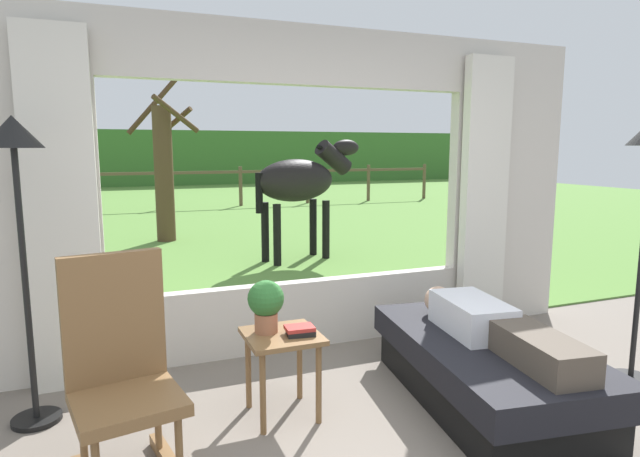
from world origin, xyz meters
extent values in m
cube|color=beige|center=(-2.02, 2.26, 1.27)|extent=(1.15, 0.12, 2.55)
cube|color=beige|center=(2.02, 2.26, 1.27)|extent=(1.15, 0.12, 2.55)
cube|color=beige|center=(0.00, 2.26, 0.28)|extent=(2.90, 0.12, 0.55)
cube|color=beige|center=(0.00, 2.26, 2.33)|extent=(2.90, 0.12, 0.45)
cube|color=silver|center=(-1.69, 2.12, 1.20)|extent=(0.44, 0.10, 2.40)
cube|color=silver|center=(1.69, 2.12, 1.20)|extent=(0.44, 0.10, 2.40)
cube|color=#568438|center=(0.00, 13.16, 0.01)|extent=(36.00, 21.68, 0.02)
cube|color=#3A6C2D|center=(0.00, 23.00, 1.20)|extent=(36.00, 2.00, 2.40)
cube|color=black|center=(0.79, 0.91, 0.12)|extent=(1.04, 1.67, 0.24)
cube|color=black|center=(0.79, 0.91, 0.33)|extent=(1.13, 1.81, 0.18)
cube|color=silver|center=(0.79, 1.06, 0.53)|extent=(0.42, 0.64, 0.22)
cube|color=#4C4238|center=(0.79, 0.47, 0.51)|extent=(0.37, 0.71, 0.18)
sphere|color=tan|center=(0.79, 1.45, 0.53)|extent=(0.20, 0.20, 0.20)
cube|color=brown|center=(-1.36, 0.80, 0.44)|extent=(0.56, 0.56, 0.06)
cube|color=brown|center=(-1.40, 1.01, 0.78)|extent=(0.48, 0.15, 0.68)
cylinder|color=brown|center=(-1.15, 0.66, 0.24)|extent=(0.04, 0.04, 0.38)
cylinder|color=brown|center=(-1.58, 0.95, 0.24)|extent=(0.04, 0.04, 0.38)
cylinder|color=brown|center=(-1.22, 1.01, 0.24)|extent=(0.04, 0.04, 0.38)
cube|color=brown|center=(-0.48, 1.22, 0.51)|extent=(0.44, 0.44, 0.03)
cylinder|color=brown|center=(-0.65, 1.05, 0.24)|extent=(0.04, 0.04, 0.49)
cylinder|color=brown|center=(-0.31, 1.05, 0.24)|extent=(0.04, 0.04, 0.49)
cylinder|color=brown|center=(-0.65, 1.39, 0.24)|extent=(0.04, 0.04, 0.49)
cylinder|color=brown|center=(-0.31, 1.39, 0.24)|extent=(0.04, 0.04, 0.49)
cylinder|color=#9E6042|center=(-0.56, 1.28, 0.58)|extent=(0.14, 0.14, 0.12)
sphere|color=#2D6B2D|center=(-0.56, 1.28, 0.73)|extent=(0.22, 0.22, 0.22)
cube|color=black|center=(-0.38, 1.15, 0.53)|extent=(0.18, 0.13, 0.03)
cube|color=#B22D28|center=(-0.38, 1.16, 0.56)|extent=(0.18, 0.14, 0.02)
cylinder|color=black|center=(-1.87, 1.68, 0.01)|extent=(0.28, 0.28, 0.03)
cylinder|color=black|center=(-1.87, 1.68, 0.81)|extent=(0.04, 0.04, 1.62)
cone|color=black|center=(-1.87, 1.68, 1.71)|extent=(0.32, 0.32, 0.18)
cylinder|color=black|center=(1.95, 0.78, 0.01)|extent=(0.28, 0.28, 0.03)
ellipsoid|color=black|center=(1.06, 5.44, 1.17)|extent=(1.34, 0.86, 0.60)
cylinder|color=black|center=(1.72, 5.62, 1.48)|extent=(0.65, 0.41, 0.53)
ellipsoid|color=black|center=(1.95, 5.68, 1.63)|extent=(0.52, 0.32, 0.24)
cube|color=black|center=(1.64, 5.60, 1.51)|extent=(0.43, 0.19, 0.32)
cylinder|color=black|center=(0.48, 5.28, 1.02)|extent=(0.12, 0.12, 0.55)
cylinder|color=black|center=(1.43, 5.70, 0.45)|extent=(0.11, 0.11, 0.85)
cylinder|color=black|center=(1.51, 5.40, 0.45)|extent=(0.11, 0.11, 0.85)
cylinder|color=black|center=(0.62, 5.49, 0.45)|extent=(0.11, 0.11, 0.85)
cylinder|color=black|center=(0.70, 5.18, 0.45)|extent=(0.11, 0.11, 0.85)
cylinder|color=#4C3823|center=(-0.52, 7.81, 1.18)|extent=(0.32, 0.32, 2.31)
cylinder|color=#47331E|center=(-0.31, 8.04, 2.05)|extent=(0.65, 0.61, 0.57)
cylinder|color=#47331E|center=(-0.58, 8.31, 2.42)|extent=(1.02, 0.20, 1.14)
cylinder|color=#47331E|center=(-0.32, 7.51, 2.18)|extent=(0.83, 0.62, 0.59)
cylinder|color=brown|center=(-2.00, 12.95, 0.57)|extent=(0.10, 0.10, 1.10)
cylinder|color=brown|center=(0.00, 12.95, 0.57)|extent=(0.10, 0.10, 1.10)
cylinder|color=brown|center=(2.00, 12.95, 0.57)|extent=(0.10, 0.10, 1.10)
cylinder|color=brown|center=(4.00, 12.95, 0.57)|extent=(0.10, 0.10, 1.10)
cylinder|color=brown|center=(6.00, 12.95, 0.57)|extent=(0.10, 0.10, 1.10)
cylinder|color=brown|center=(8.00, 12.95, 0.57)|extent=(0.10, 0.10, 1.10)
cube|color=brown|center=(0.00, 12.95, 0.97)|extent=(16.00, 0.06, 0.08)
camera|label=1|loc=(-1.38, -1.71, 1.62)|focal=29.78mm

